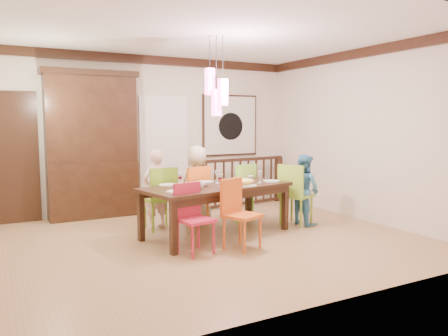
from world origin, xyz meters
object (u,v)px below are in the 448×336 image
china_hutch (92,145)px  balustrade (240,181)px  dining_table (217,190)px  person_far_mid (197,184)px  person_end_right (304,189)px  person_far_left (155,189)px  chair_end_right (296,190)px  chair_far_left (159,194)px

china_hutch → balustrade: (2.79, -0.35, -0.78)m
dining_table → balustrade: 2.29m
person_far_mid → person_end_right: 1.76m
person_far_left → dining_table: bearing=106.9°
dining_table → person_far_mid: size_ratio=1.83×
chair_end_right → dining_table: bearing=64.3°
person_end_right → person_far_left: bearing=63.4°
dining_table → balustrade: (1.43, 1.77, -0.17)m
dining_table → china_hutch: bearing=111.3°
chair_far_left → person_far_left: person_far_left is taller
dining_table → person_far_left: bearing=117.7°
chair_far_left → person_end_right: bearing=158.6°
balustrade → person_end_right: (0.15, -1.82, 0.08)m
person_end_right → balustrade: bearing=-0.8°
balustrade → person_far_mid: bearing=-152.6°
chair_far_left → chair_end_right: bearing=157.6°
chair_far_left → balustrade: size_ratio=0.47×
person_far_left → person_far_mid: person_far_mid is taller
balustrade → person_end_right: person_end_right is taller
chair_far_left → balustrade: 2.31m
chair_far_left → person_far_mid: person_far_mid is taller
dining_table → person_far_left: 1.06m
dining_table → chair_far_left: size_ratio=2.40×
balustrade → person_end_right: 1.83m
china_hutch → person_far_left: bearing=-62.0°
dining_table → person_end_right: (1.58, -0.05, -0.09)m
balustrade → person_far_left: person_far_left is taller
balustrade → chair_far_left: bearing=-159.2°
chair_end_right → balustrade: chair_end_right is taller
person_far_mid → china_hutch: bearing=-36.2°
balustrade → person_far_mid: person_far_mid is taller
chair_far_left → china_hutch: china_hutch is taller
chair_far_left → china_hutch: bearing=-64.2°
china_hutch → person_far_mid: 2.00m
person_far_mid → person_end_right: bearing=152.1°
dining_table → chair_end_right: 1.44m
person_end_right → chair_end_right: bearing=80.3°
balustrade → person_far_mid: 1.62m
dining_table → chair_end_right: bearing=-12.8°
dining_table → person_far_left: size_ratio=1.90×
chair_far_left → person_far_mid: (0.71, 0.16, 0.08)m
dining_table → chair_far_left: (-0.63, 0.73, -0.11)m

